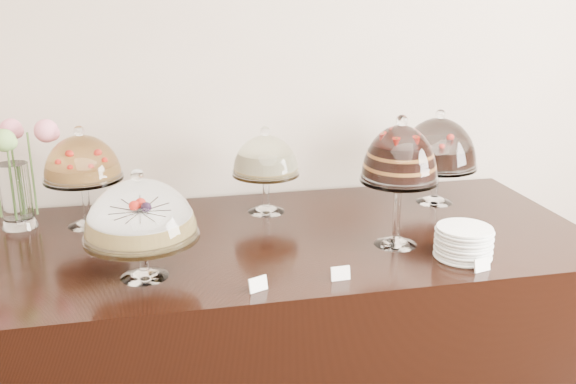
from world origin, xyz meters
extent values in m
cube|color=#BCAA97|center=(0.00, 3.00, 1.50)|extent=(5.00, 0.04, 3.00)
cube|color=black|center=(-0.05, 2.45, 0.45)|extent=(2.20, 1.00, 0.90)
cone|color=white|center=(-0.55, 2.21, 0.91)|extent=(0.15, 0.15, 0.02)
cylinder|color=white|center=(-0.55, 2.21, 0.98)|extent=(0.03, 0.03, 0.10)
cylinder|color=white|center=(-0.55, 2.21, 1.03)|extent=(0.35, 0.35, 0.01)
cylinder|color=tan|center=(-0.55, 2.21, 1.07)|extent=(0.28, 0.28, 0.05)
sphere|color=red|center=(-0.48, 2.23, 1.10)|extent=(0.02, 0.02, 0.02)
sphere|color=red|center=(-0.61, 2.26, 1.10)|extent=(0.02, 0.02, 0.02)
sphere|color=red|center=(-0.57, 2.13, 1.10)|extent=(0.02, 0.02, 0.02)
sphere|color=white|center=(-0.55, 2.21, 1.23)|extent=(0.04, 0.04, 0.04)
cone|color=white|center=(0.31, 2.29, 0.91)|extent=(0.15, 0.15, 0.02)
cylinder|color=white|center=(0.31, 2.29, 1.03)|extent=(0.03, 0.03, 0.21)
cylinder|color=white|center=(0.31, 2.29, 1.14)|extent=(0.26, 0.26, 0.01)
cylinder|color=black|center=(0.31, 2.29, 1.20)|extent=(0.19, 0.19, 0.12)
sphere|color=red|center=(0.36, 2.30, 1.27)|extent=(0.02, 0.02, 0.02)
sphere|color=red|center=(0.31, 2.34, 1.27)|extent=(0.02, 0.02, 0.02)
sphere|color=red|center=(0.26, 2.30, 1.27)|extent=(0.02, 0.02, 0.02)
sphere|color=red|center=(0.28, 2.24, 1.27)|extent=(0.02, 0.02, 0.02)
sphere|color=red|center=(0.34, 2.24, 1.27)|extent=(0.02, 0.02, 0.02)
sphere|color=white|center=(0.31, 2.29, 1.34)|extent=(0.04, 0.04, 0.04)
cone|color=white|center=(-0.07, 2.72, 0.91)|extent=(0.15, 0.15, 0.02)
cylinder|color=white|center=(-0.07, 2.72, 0.99)|extent=(0.03, 0.03, 0.13)
cylinder|color=white|center=(-0.07, 2.72, 1.06)|extent=(0.27, 0.27, 0.01)
cylinder|color=beige|center=(-0.07, 2.72, 1.10)|extent=(0.21, 0.21, 0.08)
sphere|color=white|center=(-0.07, 2.72, 1.23)|extent=(0.04, 0.04, 0.04)
cone|color=white|center=(0.64, 2.69, 0.91)|extent=(0.15, 0.15, 0.02)
cylinder|color=white|center=(0.64, 2.69, 0.99)|extent=(0.03, 0.03, 0.13)
cylinder|color=white|center=(0.64, 2.69, 1.06)|extent=(0.32, 0.32, 0.01)
cylinder|color=black|center=(0.64, 2.69, 1.10)|extent=(0.26, 0.26, 0.07)
sphere|color=red|center=(0.70, 2.71, 1.14)|extent=(0.02, 0.02, 0.02)
sphere|color=red|center=(0.58, 2.73, 1.14)|extent=(0.02, 0.02, 0.02)
sphere|color=red|center=(0.62, 2.62, 1.14)|extent=(0.02, 0.02, 0.02)
sphere|color=white|center=(0.64, 2.69, 1.27)|extent=(0.04, 0.04, 0.04)
cone|color=white|center=(-0.76, 2.71, 0.91)|extent=(0.15, 0.15, 0.02)
cylinder|color=white|center=(-0.76, 2.71, 1.00)|extent=(0.03, 0.03, 0.15)
cylinder|color=white|center=(-0.76, 2.71, 1.09)|extent=(0.29, 0.29, 0.01)
cylinder|color=#AC7432|center=(-0.76, 2.71, 1.11)|extent=(0.23, 0.23, 0.04)
sphere|color=red|center=(-0.70, 2.73, 1.14)|extent=(0.02, 0.02, 0.02)
sphere|color=red|center=(-0.74, 2.77, 1.14)|extent=(0.02, 0.02, 0.02)
sphere|color=red|center=(-0.80, 2.75, 1.14)|extent=(0.02, 0.02, 0.02)
sphere|color=red|center=(-0.82, 2.69, 1.14)|extent=(0.02, 0.02, 0.02)
sphere|color=red|center=(-0.77, 2.65, 1.14)|extent=(0.02, 0.02, 0.02)
sphere|color=red|center=(-0.71, 2.67, 1.14)|extent=(0.02, 0.02, 0.02)
sphere|color=white|center=(-0.76, 2.71, 1.26)|extent=(0.04, 0.04, 0.04)
cylinder|color=white|center=(-1.01, 2.75, 1.02)|extent=(0.11, 0.11, 0.24)
cylinder|color=#476B2D|center=(-0.94, 2.76, 1.10)|extent=(0.01, 0.01, 0.31)
sphere|color=pink|center=(-0.88, 2.77, 1.25)|extent=(0.09, 0.09, 0.09)
cylinder|color=#476B2D|center=(-1.01, 2.80, 1.10)|extent=(0.01, 0.01, 0.31)
sphere|color=pink|center=(-1.01, 2.85, 1.25)|extent=(0.08, 0.08, 0.08)
cylinder|color=#476B2D|center=(-1.01, 2.72, 1.09)|extent=(0.01, 0.01, 0.30)
sphere|color=#72A14D|center=(-1.01, 2.69, 1.24)|extent=(0.08, 0.08, 0.08)
cylinder|color=white|center=(0.48, 2.13, 0.90)|extent=(0.19, 0.19, 0.01)
cylinder|color=white|center=(0.48, 2.13, 0.92)|extent=(0.18, 0.18, 0.01)
cylinder|color=white|center=(0.48, 2.13, 0.93)|extent=(0.19, 0.19, 0.01)
cylinder|color=white|center=(0.48, 2.13, 0.94)|extent=(0.18, 0.18, 0.01)
cylinder|color=white|center=(0.48, 2.13, 0.95)|extent=(0.19, 0.19, 0.01)
cylinder|color=white|center=(0.48, 2.13, 0.96)|extent=(0.18, 0.18, 0.01)
cylinder|color=white|center=(0.48, 2.13, 0.97)|extent=(0.19, 0.19, 0.01)
cylinder|color=white|center=(0.48, 2.13, 0.98)|extent=(0.18, 0.18, 0.01)
cylinder|color=white|center=(0.48, 2.13, 0.99)|extent=(0.19, 0.19, 0.01)
cylinder|color=white|center=(0.48, 2.13, 1.00)|extent=(0.18, 0.18, 0.01)
cube|color=white|center=(-0.22, 2.03, 0.92)|extent=(0.06, 0.04, 0.04)
cube|color=white|center=(0.49, 2.02, 0.92)|extent=(0.06, 0.03, 0.04)
cube|color=white|center=(0.04, 2.05, 0.92)|extent=(0.06, 0.02, 0.04)
camera|label=1|loc=(-0.50, 0.34, 1.76)|focal=40.00mm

